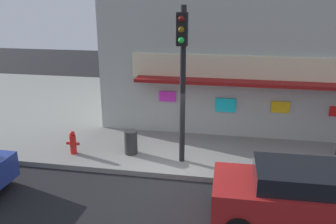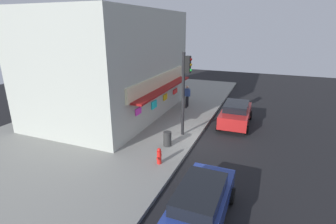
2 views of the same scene
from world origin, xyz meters
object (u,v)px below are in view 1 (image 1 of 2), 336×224
object	(u,v)px
traffic_light	(182,66)
parked_car_red	(302,196)
fire_hydrant	(73,143)
trash_can	(131,142)

from	to	relation	value
traffic_light	parked_car_red	size ratio (longest dim) A/B	1.16
fire_hydrant	traffic_light	bearing A→B (deg)	-0.14
parked_car_red	trash_can	bearing A→B (deg)	149.79
parked_car_red	fire_hydrant	bearing A→B (deg)	159.71
trash_can	traffic_light	bearing A→B (deg)	-11.64
trash_can	parked_car_red	distance (m)	5.94
traffic_light	trash_can	size ratio (longest dim) A/B	5.99
trash_can	parked_car_red	world-z (taller)	parked_car_red
trash_can	parked_car_red	bearing A→B (deg)	-30.21
traffic_light	fire_hydrant	xyz separation A→B (m)	(-3.78, 0.01, -2.79)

